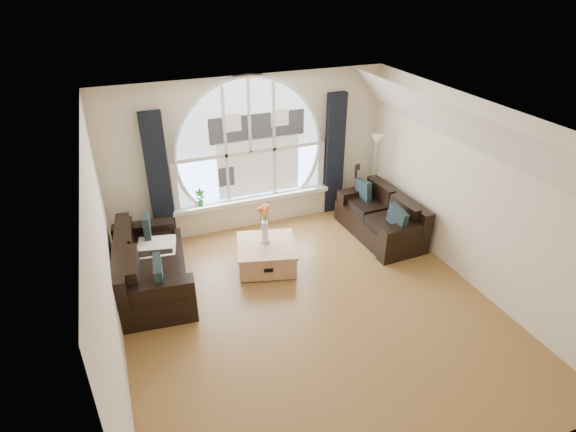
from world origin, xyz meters
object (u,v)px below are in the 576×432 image
Objects in this scene: sofa_right at (380,215)px; guitar at (354,188)px; vase_flowers at (265,220)px; floor_lamp at (374,177)px; potted_plant at (200,198)px; coffee_chest at (266,254)px; sofa_left at (151,265)px.

guitar is (-0.04, 0.92, 0.13)m from sofa_right.
floor_lamp is at bearing 18.41° from vase_flowers.
floor_lamp is 3.17m from potted_plant.
potted_plant is (-0.72, 1.39, 0.49)m from coffee_chest.
floor_lamp reaches higher than guitar.
guitar reaches higher than coffee_chest.
coffee_chest is (1.75, -0.08, -0.18)m from sofa_left.
floor_lamp is at bearing -9.03° from potted_plant.
potted_plant is (-0.74, 1.29, -0.09)m from vase_flowers.
guitar reaches higher than sofa_left.
sofa_right is 2.45× the size of vase_flowers.
sofa_right is 2.19m from coffee_chest.
vase_flowers is 2.21× the size of potted_plant.
sofa_right is 2.19m from vase_flowers.
vase_flowers reaches higher than coffee_chest.
potted_plant is (-3.13, 0.50, -0.09)m from floor_lamp.
sofa_left is at bearing -167.83° from coffee_chest.
potted_plant is at bearing -168.85° from guitar.
vase_flowers is at bearing -137.67° from guitar.
sofa_right is at bearing -108.51° from floor_lamp.
guitar is at bearing 89.89° from sofa_right.
coffee_chest is at bearing -159.69° from floor_lamp.
sofa_left is 2.09× the size of coffee_chest.
sofa_left is 4.26m from floor_lamp.
floor_lamp is at bearing 69.06° from sofa_right.
floor_lamp reaches higher than vase_flowers.
potted_plant is (-2.86, 0.28, 0.18)m from guitar.
coffee_chest is (-2.17, -0.18, -0.18)m from sofa_right.
potted_plant is at bearing 154.96° from sofa_right.
floor_lamp is 5.05× the size of potted_plant.
vase_flowers reaches higher than potted_plant.
sofa_right is (3.92, 0.11, 0.00)m from sofa_left.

